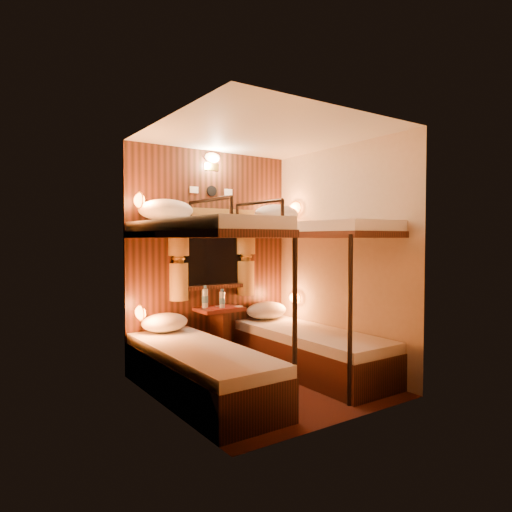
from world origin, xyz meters
TOP-DOWN VIEW (x-y plane):
  - floor at (0.00, 0.00)m, footprint 2.10×2.10m
  - ceiling at (0.00, 0.00)m, footprint 2.10×2.10m
  - wall_back at (0.00, 1.05)m, footprint 2.40×0.00m
  - wall_front at (0.00, -1.05)m, footprint 2.40×0.00m
  - wall_left at (-1.00, 0.00)m, footprint 0.00×2.40m
  - wall_right at (1.00, 0.00)m, footprint 0.00×2.40m
  - back_panel at (0.00, 1.04)m, footprint 2.00×0.03m
  - bunk_left at (-0.65, 0.07)m, footprint 0.72×1.90m
  - bunk_right at (0.65, 0.07)m, footprint 0.72×1.90m
  - window at (0.00, 1.00)m, footprint 1.00×0.12m
  - curtains at (0.00, 0.97)m, footprint 1.10×0.22m
  - back_fixtures at (0.00, 1.00)m, footprint 0.54×0.09m
  - reading_lamps at (-0.00, 0.70)m, footprint 2.00×0.20m
  - table at (0.00, 0.85)m, footprint 0.50×0.34m
  - bottle_left at (-0.14, 0.92)m, footprint 0.07×0.07m
  - bottle_right at (-0.00, 0.79)m, footprint 0.06×0.06m
  - sachet_a at (0.21, 0.79)m, footprint 0.10×0.09m
  - sachet_b at (0.03, 0.93)m, footprint 0.08×0.06m
  - pillow_lower_left at (-0.65, 0.84)m, footprint 0.49×0.35m
  - pillow_lower_right at (0.65, 0.86)m, footprint 0.52×0.37m
  - pillow_upper_left at (-0.65, 0.79)m, footprint 0.57×0.41m
  - pillow_upper_right at (0.65, 0.66)m, footprint 0.55×0.39m

SIDE VIEW (x-z plane):
  - floor at x=0.00m, z-range 0.00..0.00m
  - table at x=0.00m, z-range 0.09..0.74m
  - pillow_lower_left at x=-0.65m, z-range 0.46..0.65m
  - bunk_left at x=-0.65m, z-range -0.35..1.47m
  - bunk_right at x=0.65m, z-range -0.35..1.47m
  - pillow_lower_right at x=0.65m, z-range 0.46..0.66m
  - sachet_b at x=0.03m, z-range 0.65..0.66m
  - sachet_a at x=0.21m, z-range 0.65..0.66m
  - bottle_right at x=0.00m, z-range 0.64..0.85m
  - bottle_left at x=-0.14m, z-range 0.63..0.88m
  - window at x=0.00m, z-range 0.79..1.58m
  - wall_back at x=0.00m, z-range 0.00..2.40m
  - wall_front at x=0.00m, z-range 0.00..2.40m
  - wall_left at x=-1.00m, z-range 0.00..2.40m
  - wall_right at x=1.00m, z-range 0.00..2.40m
  - back_panel at x=0.00m, z-range 0.00..2.40m
  - reading_lamps at x=0.00m, z-range 0.62..1.86m
  - curtains at x=0.00m, z-range 0.76..1.76m
  - pillow_upper_right at x=0.65m, z-range 1.59..1.80m
  - pillow_upper_left at x=-0.65m, z-range 1.59..1.81m
  - back_fixtures at x=0.00m, z-range 2.00..2.49m
  - ceiling at x=0.00m, z-range 2.40..2.40m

